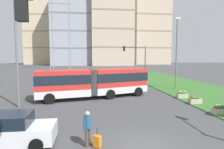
% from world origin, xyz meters
% --- Properties ---
extents(ground_plane, '(260.00, 260.00, 0.00)m').
position_xyz_m(ground_plane, '(0.00, 0.00, 0.00)').
color(ground_plane, '#424244').
extents(grass_median, '(10.00, 70.00, 0.08)m').
position_xyz_m(grass_median, '(11.52, 10.00, 0.04)').
color(grass_median, '#336628').
rests_on(grass_median, ground_plane).
extents(articulated_bus, '(11.97, 5.47, 3.00)m').
position_xyz_m(articulated_bus, '(-1.94, 11.81, 1.65)').
color(articulated_bus, red).
rests_on(articulated_bus, ground).
extents(car_white_van, '(4.41, 2.03, 1.58)m').
position_xyz_m(car_white_van, '(-6.54, 1.19, 0.75)').
color(car_white_van, silver).
rests_on(car_white_van, ground).
extents(pedestrian_crossing, '(0.38, 0.49, 1.74)m').
position_xyz_m(pedestrian_crossing, '(-2.67, 0.60, 1.00)').
color(pedestrian_crossing, '#4C4238').
rests_on(pedestrian_crossing, ground).
extents(rolling_suitcase, '(0.43, 0.41, 0.97)m').
position_xyz_m(rolling_suitcase, '(-2.22, 0.40, 0.31)').
color(rolling_suitcase, orange).
rests_on(rolling_suitcase, ground).
extents(flower_planter_1, '(1.10, 0.56, 0.74)m').
position_xyz_m(flower_planter_1, '(7.12, 4.46, 0.43)').
color(flower_planter_1, '#B7AD9E').
rests_on(flower_planter_1, grass_median).
extents(flower_planter_2, '(1.10, 0.56, 0.74)m').
position_xyz_m(flower_planter_2, '(7.12, 7.78, 0.43)').
color(flower_planter_2, '#B7AD9E').
rests_on(flower_planter_2, grass_median).
extents(flower_planter_3, '(1.10, 0.56, 0.74)m').
position_xyz_m(flower_planter_3, '(7.12, 10.25, 0.43)').
color(flower_planter_3, '#B7AD9E').
rests_on(flower_planter_3, grass_median).
extents(traffic_light_far_right, '(3.88, 0.28, 6.03)m').
position_xyz_m(traffic_light_far_right, '(5.47, 22.00, 4.15)').
color(traffic_light_far_right, '#474C51').
rests_on(traffic_light_far_right, ground).
extents(streetlight_left, '(0.70, 0.28, 9.84)m').
position_xyz_m(streetlight_left, '(-8.50, 8.64, 5.37)').
color(streetlight_left, slate).
rests_on(streetlight_left, ground).
extents(streetlight_median, '(0.70, 0.28, 9.40)m').
position_xyz_m(streetlight_median, '(9.02, 15.75, 5.15)').
color(streetlight_median, slate).
rests_on(streetlight_median, ground).
extents(apartment_tower_west, '(15.27, 20.09, 36.60)m').
position_xyz_m(apartment_tower_west, '(-30.00, 113.89, 18.32)').
color(apartment_tower_west, beige).
rests_on(apartment_tower_west, ground).
extents(apartment_tower_westcentre, '(21.43, 16.22, 41.19)m').
position_xyz_m(apartment_tower_westcentre, '(-9.31, 93.97, 20.62)').
color(apartment_tower_westcentre, '#9EA3AD').
rests_on(apartment_tower_westcentre, ground).
extents(apartment_tower_centre, '(20.52, 16.86, 52.07)m').
position_xyz_m(apartment_tower_centre, '(9.90, 90.87, 26.06)').
color(apartment_tower_centre, '#C6B299').
rests_on(apartment_tower_centre, ground).
extents(apartment_tower_eastcentre, '(20.44, 17.40, 36.87)m').
position_xyz_m(apartment_tower_eastcentre, '(34.70, 104.78, 18.45)').
color(apartment_tower_eastcentre, '#C6B299').
rests_on(apartment_tower_eastcentre, ground).
extents(transmission_pylon, '(9.00, 6.24, 33.49)m').
position_xyz_m(transmission_pylon, '(-11.41, 58.90, 18.19)').
color(transmission_pylon, gray).
rests_on(transmission_pylon, ground).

